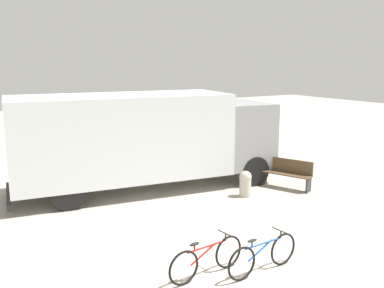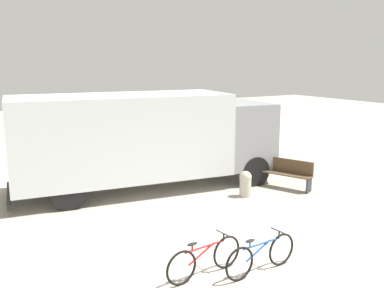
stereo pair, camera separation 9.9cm
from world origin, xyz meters
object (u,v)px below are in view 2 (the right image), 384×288
bicycle_middle (261,255)px  bollard_near_bench (245,183)px  delivery_truck (144,136)px  park_bench (287,173)px  bicycle_near (205,258)px

bicycle_middle → bollard_near_bench: size_ratio=2.24×
delivery_truck → park_bench: size_ratio=5.14×
bicycle_middle → bollard_near_bench: 4.59m
delivery_truck → bicycle_middle: delivery_truck is taller
bicycle_near → bicycle_middle: bearing=-29.9°
park_bench → bollard_near_bench: 1.66m
park_bench → bicycle_middle: bearing=109.5°
park_bench → bicycle_near: (-5.22, -3.40, -0.14)m
park_bench → bicycle_middle: size_ratio=0.94×
park_bench → bicycle_near: bearing=100.5°
bicycle_near → bollard_near_bench: size_ratio=2.23×
bicycle_middle → bollard_near_bench: (2.57, 3.80, 0.06)m
park_bench → bicycle_middle: 5.71m
park_bench → bollard_near_bench: (-1.66, -0.03, -0.08)m
delivery_truck → park_bench: 4.58m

